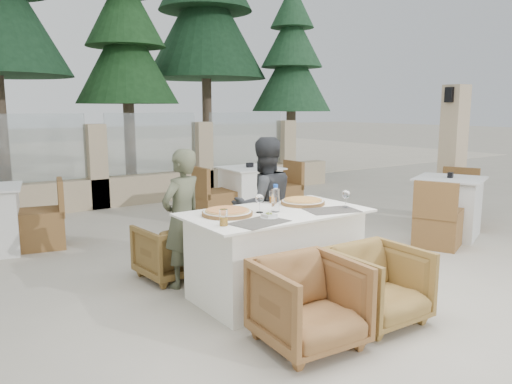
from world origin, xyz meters
TOP-DOWN VIEW (x-y plane):
  - ground at (0.00, 0.00)m, footprint 80.00×80.00m
  - sand_patch at (0.00, 14.00)m, footprint 30.00×16.00m
  - perimeter_wall_far at (0.00, 4.80)m, footprint 10.00×0.34m
  - lantern_pillar at (4.20, 1.00)m, footprint 0.34×0.34m
  - pine_centre at (1.50, 7.20)m, footprint 2.20×2.20m
  - pine_mid_right at (3.80, 7.80)m, footprint 2.99×2.99m
  - pine_far_right at (5.50, 6.50)m, footprint 1.98×1.98m
  - dining_table at (0.05, -0.06)m, footprint 1.60×0.90m
  - placemat_near_left at (-0.32, -0.33)m, footprint 0.50×0.38m
  - placemat_near_right at (0.48, -0.32)m, footprint 0.51×0.41m
  - pizza_left at (-0.38, 0.05)m, footprint 0.43×0.43m
  - pizza_right at (0.45, 0.05)m, footprint 0.44×0.44m
  - water_bottle at (0.04, -0.07)m, footprint 0.08×0.08m
  - wine_glass_centre at (-0.10, -0.02)m, footprint 0.10×0.10m
  - wine_glass_corner at (0.66, -0.30)m, footprint 0.09×0.09m
  - beer_glass_left at (-0.60, -0.26)m, footprint 0.07×0.07m
  - beer_glass_right at (0.26, 0.27)m, footprint 0.08×0.08m
  - olive_dish at (-0.16, -0.24)m, footprint 0.14×0.14m
  - armchair_far_left at (-0.51, 0.92)m, footprint 0.63×0.65m
  - armchair_far_right at (0.38, 0.81)m, footprint 0.70×0.71m
  - armchair_near_left at (-0.34, -0.96)m, footprint 0.71×0.73m
  - armchair_near_right at (0.38, -0.96)m, footprint 0.65×0.67m
  - diner_left at (-0.51, 0.64)m, footprint 0.55×0.46m
  - diner_right at (0.33, 0.51)m, footprint 0.75×0.63m
  - bg_table_b at (1.69, 2.76)m, footprint 1.67×0.89m
  - bg_table_c at (3.18, 0.34)m, footprint 1.83×1.41m

SIDE VIEW (x-z plane):
  - ground at x=0.00m, z-range 0.00..0.00m
  - sand_patch at x=0.00m, z-range 0.00..0.01m
  - armchair_far_right at x=0.38m, z-range 0.00..0.54m
  - armchair_far_left at x=-0.51m, z-range 0.00..0.54m
  - armchair_near_right at x=0.38m, z-range 0.00..0.60m
  - armchair_near_left at x=-0.34m, z-range 0.00..0.62m
  - dining_table at x=0.05m, z-range 0.00..0.77m
  - bg_table_b at x=1.69m, z-range 0.00..0.77m
  - bg_table_c at x=3.18m, z-range 0.00..0.77m
  - diner_left at x=-0.51m, z-range 0.00..1.30m
  - diner_right at x=0.33m, z-range 0.00..1.38m
  - placemat_near_left at x=-0.32m, z-range 0.77..0.77m
  - placemat_near_right at x=0.48m, z-range 0.77..0.77m
  - olive_dish at x=-0.16m, z-range 0.77..0.81m
  - pizza_right at x=0.45m, z-range 0.77..0.82m
  - pizza_left at x=-0.38m, z-range 0.77..0.83m
  - perimeter_wall_far at x=0.00m, z-range 0.00..1.60m
  - beer_glass_right at x=0.26m, z-range 0.77..0.89m
  - beer_glass_left at x=-0.60m, z-range 0.77..0.90m
  - wine_glass_centre at x=-0.10m, z-range 0.77..0.95m
  - wine_glass_corner at x=0.66m, z-range 0.77..0.95m
  - water_bottle at x=0.04m, z-range 0.77..1.01m
  - lantern_pillar at x=4.20m, z-range 0.00..2.00m
  - pine_far_right at x=5.50m, z-range 0.00..4.50m
  - pine_centre at x=1.50m, z-range 0.00..5.00m
  - pine_mid_right at x=3.80m, z-range 0.00..6.80m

